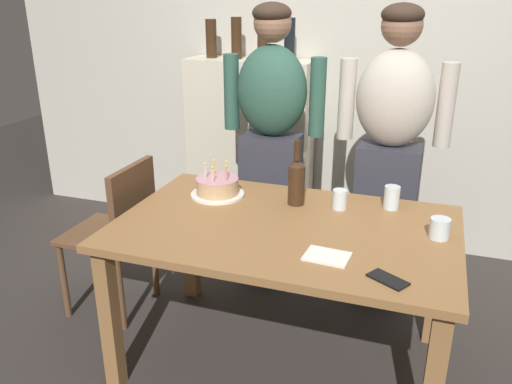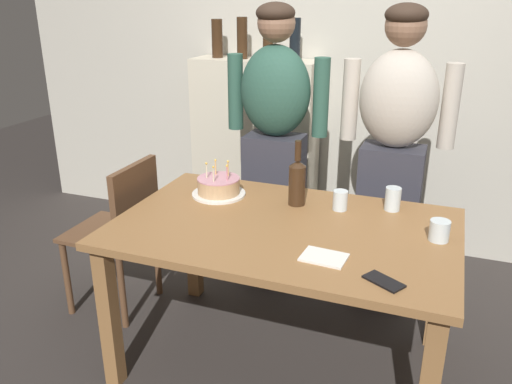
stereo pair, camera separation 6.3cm
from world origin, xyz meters
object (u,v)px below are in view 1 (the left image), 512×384
dining_chair (120,226)px  person_woman_cardigan (390,154)px  person_man_bearded (271,143)px  birthday_cake (217,187)px  water_glass_near (340,199)px  water_glass_side (440,228)px  wine_bottle (296,180)px  napkin_stack (327,256)px  cell_phone (388,279)px  water_glass_far (392,197)px

dining_chair → person_woman_cardigan: bearing=116.1°
person_man_bearded → dining_chair: bearing=45.1°
birthday_cake → water_glass_near: 0.62m
water_glass_side → wine_bottle: size_ratio=0.28×
napkin_stack → person_man_bearded: person_man_bearded is taller
dining_chair → water_glass_near: bearing=95.3°
cell_phone → person_man_bearded: person_man_bearded is taller
birthday_cake → cell_phone: size_ratio=1.89×
wine_bottle → dining_chair: (-0.96, -0.10, -0.34)m
wine_bottle → napkin_stack: (0.26, -0.49, -0.12)m
birthday_cake → napkin_stack: birthday_cake is taller
water_glass_near → napkin_stack: size_ratio=0.55×
person_woman_cardigan → birthday_cake: bearing=36.2°
wine_bottle → person_woman_cardigan: (0.38, 0.55, 0.01)m
water_glass_near → water_glass_far: (0.23, 0.09, 0.01)m
napkin_stack → dining_chair: size_ratio=0.20×
water_glass_near → birthday_cake: bearing=-177.2°
cell_phone → napkin_stack: same height
water_glass_near → water_glass_far: bearing=20.1°
birthday_cake → person_man_bearded: 0.59m
birthday_cake → person_woman_cardigan: (0.79, 0.58, 0.09)m
dining_chair → water_glass_far: bearing=97.9°
water_glass_side → dining_chair: (-1.62, 0.07, -0.27)m
dining_chair → cell_phone: bearing=71.3°
person_woman_cardigan → dining_chair: size_ratio=1.90×
water_glass_far → dining_chair: bearing=-172.1°
water_glass_far → cell_phone: bearing=-85.3°
wine_bottle → person_man_bearded: 0.63m
water_glass_near → cell_phone: water_glass_near is taller
cell_phone → dining_chair: size_ratio=0.17×
cell_phone → dining_chair: dining_chair is taller
cell_phone → wine_bottle: bearing=160.9°
cell_phone → person_man_bearded: size_ratio=0.09×
water_glass_far → napkin_stack: (-0.19, -0.59, -0.05)m
napkin_stack → person_woman_cardigan: size_ratio=0.10×
water_glass_side → wine_bottle: (-0.67, 0.17, 0.08)m
water_glass_near → napkin_stack: water_glass_near is taller
water_glass_side → napkin_stack: (-0.41, -0.32, -0.04)m
water_glass_near → napkin_stack: 0.51m
water_glass_side → birthday_cake: bearing=172.1°
water_glass_near → water_glass_far: water_glass_far is taller
water_glass_near → napkin_stack: (0.05, -0.50, -0.04)m
water_glass_near → wine_bottle: bearing=-177.8°
person_woman_cardigan → dining_chair: bearing=26.1°
water_glass_near → dining_chair: dining_chair is taller
water_glass_side → cell_phone: 0.46m
water_glass_side → person_man_bearded: person_man_bearded is taller
water_glass_far → person_woman_cardigan: person_woman_cardigan is taller
birthday_cake → dining_chair: birthday_cake is taller
water_glass_far → dining_chair: dining_chair is taller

